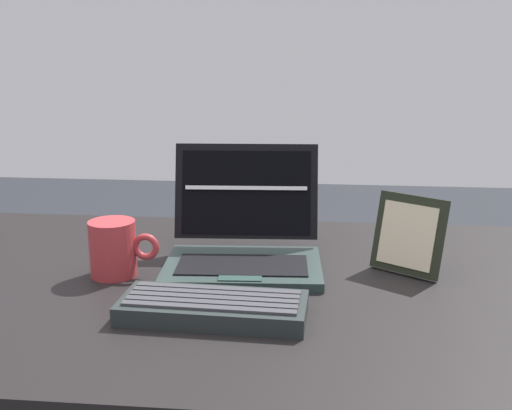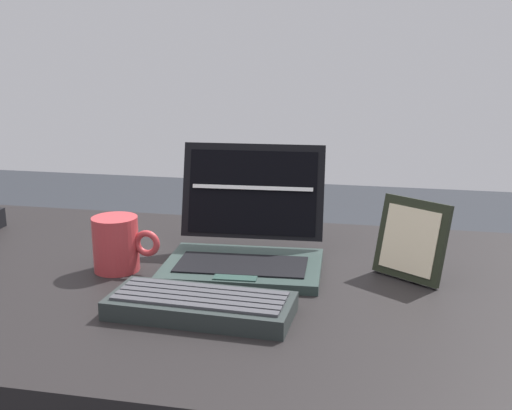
{
  "view_description": "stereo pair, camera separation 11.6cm",
  "coord_description": "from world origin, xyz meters",
  "px_view_note": "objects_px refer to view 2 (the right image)",
  "views": [
    {
      "loc": [
        0.19,
        -1.06,
        1.12
      ],
      "look_at": [
        0.08,
        0.05,
        0.83
      ],
      "focal_mm": 43.93,
      "sensor_mm": 36.0,
      "label": 1
    },
    {
      "loc": [
        0.31,
        -1.04,
        1.12
      ],
      "look_at": [
        0.08,
        0.05,
        0.83
      ],
      "focal_mm": 43.93,
      "sensor_mm": 36.0,
      "label": 2
    }
  ],
  "objects_px": {
    "photo_frame": "(411,240)",
    "external_keyboard": "(201,305)",
    "coffee_mug": "(117,244)",
    "laptop_front": "(246,242)"
  },
  "relations": [
    {
      "from": "external_keyboard",
      "to": "coffee_mug",
      "type": "xyz_separation_m",
      "value": [
        -0.21,
        0.16,
        0.04
      ]
    },
    {
      "from": "external_keyboard",
      "to": "coffee_mug",
      "type": "distance_m",
      "value": 0.27
    },
    {
      "from": "external_keyboard",
      "to": "coffee_mug",
      "type": "height_order",
      "value": "coffee_mug"
    },
    {
      "from": "laptop_front",
      "to": "coffee_mug",
      "type": "bearing_deg",
      "value": -161.16
    },
    {
      "from": "coffee_mug",
      "to": "external_keyboard",
      "type": "bearing_deg",
      "value": -37.74
    },
    {
      "from": "external_keyboard",
      "to": "photo_frame",
      "type": "height_order",
      "value": "photo_frame"
    },
    {
      "from": "laptop_front",
      "to": "external_keyboard",
      "type": "distance_m",
      "value": 0.25
    },
    {
      "from": "external_keyboard",
      "to": "coffee_mug",
      "type": "bearing_deg",
      "value": 142.26
    },
    {
      "from": "photo_frame",
      "to": "external_keyboard",
      "type": "bearing_deg",
      "value": -144.97
    },
    {
      "from": "photo_frame",
      "to": "coffee_mug",
      "type": "xyz_separation_m",
      "value": [
        -0.54,
        -0.07,
        -0.02
      ]
    }
  ]
}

